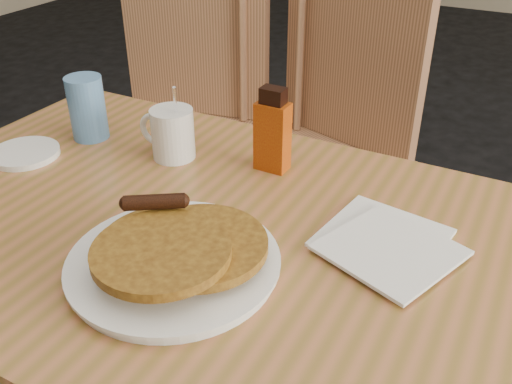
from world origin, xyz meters
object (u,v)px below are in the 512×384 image
at_px(coffee_mug, 171,133).
at_px(syrup_bottle, 273,133).
at_px(pancake_plate, 174,255).
at_px(chair_wall_extra, 179,93).
at_px(blue_tumbler, 87,108).
at_px(main_table, 192,240).
at_px(chair_main_far, 335,124).

bearing_deg(coffee_mug, syrup_bottle, 8.34).
bearing_deg(pancake_plate, chair_wall_extra, 124.59).
height_order(chair_wall_extra, blue_tumbler, chair_wall_extra).
relative_size(main_table, pancake_plate, 3.80).
bearing_deg(pancake_plate, coffee_mug, 125.26).
distance_m(syrup_bottle, blue_tumbler, 0.41).
distance_m(chair_main_far, coffee_mug, 0.64).
distance_m(chair_wall_extra, pancake_plate, 1.03).
xyz_separation_m(pancake_plate, blue_tumbler, (-0.41, 0.29, 0.04)).
relative_size(chair_wall_extra, pancake_plate, 3.35).
relative_size(chair_wall_extra, blue_tumbler, 7.87).
xyz_separation_m(chair_main_far, blue_tumbler, (-0.33, -0.60, 0.21)).
height_order(chair_main_far, pancake_plate, chair_main_far).
xyz_separation_m(chair_wall_extra, pancake_plate, (0.58, -0.84, 0.15)).
xyz_separation_m(chair_main_far, syrup_bottle, (0.07, -0.55, 0.22)).
xyz_separation_m(syrup_bottle, blue_tumbler, (-0.40, -0.06, -0.01)).
height_order(main_table, syrup_bottle, syrup_bottle).
height_order(coffee_mug, syrup_bottle, syrup_bottle).
xyz_separation_m(main_table, chair_main_far, (-0.03, 0.77, -0.10)).
height_order(chair_main_far, chair_wall_extra, chair_wall_extra).
bearing_deg(chair_wall_extra, blue_tumbler, -82.83).
bearing_deg(chair_main_far, coffee_mug, -85.25).
distance_m(coffee_mug, syrup_bottle, 0.20).
height_order(chair_main_far, syrup_bottle, chair_main_far).
bearing_deg(chair_wall_extra, pancake_plate, -64.94).
relative_size(main_table, chair_main_far, 1.17).
relative_size(chair_main_far, blue_tumbler, 7.64).
bearing_deg(coffee_mug, main_table, -53.55).
height_order(chair_main_far, blue_tumbler, chair_main_far).
distance_m(chair_wall_extra, syrup_bottle, 0.78).
bearing_deg(coffee_mug, pancake_plate, -60.00).
xyz_separation_m(pancake_plate, coffee_mug, (-0.21, 0.29, 0.03)).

